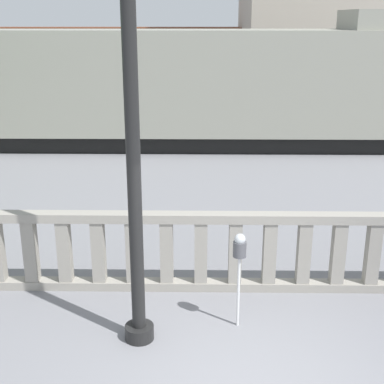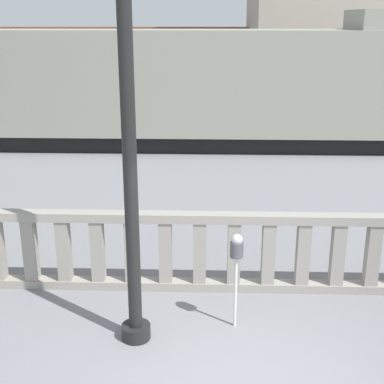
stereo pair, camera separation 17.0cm
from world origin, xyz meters
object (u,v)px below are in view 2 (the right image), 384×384
lamppost (127,76)px  train_near (122,86)px  parking_meter (237,252)px  train_far (98,59)px

lamppost → train_near: lamppost is taller
train_near → parking_meter: bearing=-73.4°
parking_meter → train_far: size_ratio=0.06×
parking_meter → train_far: (-6.75, 24.13, 0.80)m
lamppost → train_near: bearing=99.7°
lamppost → parking_meter: 2.76m
lamppost → train_far: bearing=102.4°
parking_meter → train_far: train_far is taller
lamppost → train_near: 11.78m
lamppost → train_far: 25.13m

